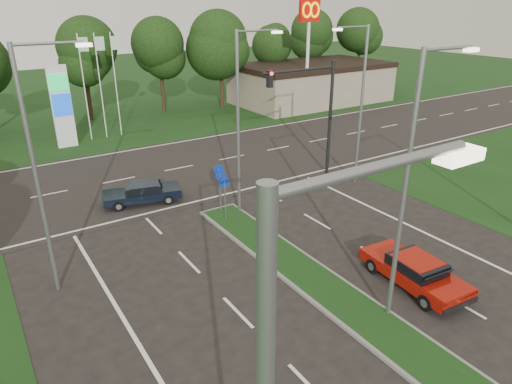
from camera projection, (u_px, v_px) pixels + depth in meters
verge_far at (62, 95)px, 53.38m from camera, size 160.00×50.00×0.02m
cross_road at (165, 171)px, 29.43m from camera, size 160.00×12.00×0.02m
median_kerb at (420, 358)px, 13.95m from camera, size 2.00×26.00×0.12m
commercial_building at (312, 83)px, 48.99m from camera, size 16.00×9.00×4.00m
streetlight_median_near at (410, 179)px, 14.05m from camera, size 2.53×0.22×9.00m
streetlight_median_far at (242, 116)px, 21.78m from camera, size 2.53×0.22×9.00m
streetlight_left_far at (40, 162)px, 15.56m from camera, size 2.53×0.22×9.00m
streetlight_right_far at (359, 98)px, 25.71m from camera, size 2.53×0.22×9.00m
traffic_signal at (314, 103)px, 26.60m from camera, size 5.10×0.42×7.00m
median_signs at (221, 183)px, 22.89m from camera, size 1.16×1.76×2.38m
gas_pylon at (64, 104)px, 33.27m from camera, size 5.80×1.26×8.00m
mcdonalds_sign at (309, 27)px, 41.55m from camera, size 2.20×0.47×10.40m
treeline_far at (87, 43)px, 39.14m from camera, size 6.00×6.00×9.90m
red_sedan at (414, 271)px, 17.42m from camera, size 2.11×4.42×1.18m
navy_sedan at (142, 192)px, 24.63m from camera, size 4.30×2.55×1.11m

